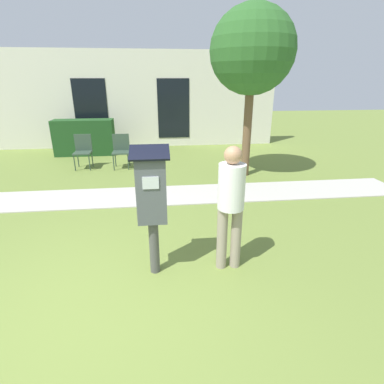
% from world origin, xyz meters
% --- Properties ---
extents(ground_plane, '(40.00, 40.00, 0.00)m').
position_xyz_m(ground_plane, '(0.00, 0.00, 0.00)').
color(ground_plane, olive).
extents(sidewalk, '(12.00, 1.10, 0.02)m').
position_xyz_m(sidewalk, '(0.00, 3.28, 0.01)').
color(sidewalk, '#B7B2A8').
rests_on(sidewalk, ground).
extents(building_facade, '(10.00, 0.26, 3.20)m').
position_xyz_m(building_facade, '(0.00, 8.37, 1.60)').
color(building_facade, silver).
rests_on(building_facade, ground).
extents(parking_meter, '(0.44, 0.31, 1.59)m').
position_xyz_m(parking_meter, '(0.72, 0.68, 1.02)').
color(parking_meter, '#4C4C4C').
rests_on(parking_meter, ground).
extents(person_standing, '(0.32, 0.32, 1.58)m').
position_xyz_m(person_standing, '(1.65, 0.68, 0.93)').
color(person_standing, gray).
rests_on(person_standing, ground).
extents(outdoor_chair_left, '(0.44, 0.44, 0.90)m').
position_xyz_m(outdoor_chair_left, '(-1.19, 5.64, 0.53)').
color(outdoor_chair_left, '#334738').
rests_on(outdoor_chair_left, ground).
extents(outdoor_chair_middle, '(0.44, 0.44, 0.90)m').
position_xyz_m(outdoor_chair_middle, '(-0.18, 5.57, 0.53)').
color(outdoor_chair_middle, '#334738').
rests_on(outdoor_chair_middle, ground).
extents(hedge_row, '(1.83, 0.60, 1.10)m').
position_xyz_m(hedge_row, '(-1.49, 7.22, 0.55)').
color(hedge_row, '#1E471E').
rests_on(hedge_row, ground).
extents(tree, '(1.90, 1.90, 3.82)m').
position_xyz_m(tree, '(2.96, 4.51, 2.84)').
color(tree, brown).
rests_on(tree, ground).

